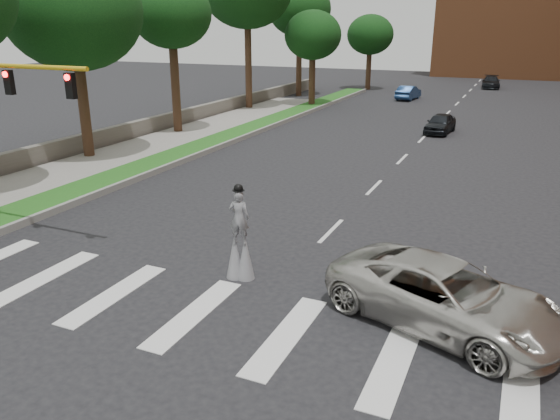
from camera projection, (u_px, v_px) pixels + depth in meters
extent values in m
plane|color=black|center=(218.00, 345.00, 12.59)|extent=(160.00, 160.00, 0.00)
cube|color=#1B5418|center=(220.00, 140.00, 34.27)|extent=(2.00, 60.00, 0.25)
cube|color=gray|center=(234.00, 141.00, 33.86)|extent=(0.20, 60.00, 0.28)
cube|color=gray|center=(64.00, 173.00, 26.79)|extent=(4.00, 60.00, 0.18)
cube|color=#5D5850|center=(165.00, 122.00, 37.97)|extent=(0.50, 56.00, 1.10)
cube|color=#9B5730|center=(540.00, 9.00, 74.81)|extent=(26.00, 14.00, 18.00)
cylinder|color=gold|center=(21.00, 66.00, 16.54)|extent=(5.20, 0.14, 0.14)
cube|color=black|center=(9.00, 82.00, 16.93)|extent=(0.28, 0.18, 0.75)
cylinder|color=#FF0C0C|center=(5.00, 74.00, 16.77)|extent=(0.18, 0.06, 0.18)
cube|color=black|center=(71.00, 86.00, 15.97)|extent=(0.28, 0.18, 0.75)
cylinder|color=#FF0C0C|center=(67.00, 77.00, 15.81)|extent=(0.18, 0.06, 0.18)
cylinder|color=#382316|center=(246.00, 261.00, 15.73)|extent=(0.07, 0.07, 1.05)
cylinder|color=#382316|center=(235.00, 260.00, 15.79)|extent=(0.07, 0.07, 1.05)
cone|color=slate|center=(245.00, 257.00, 15.68)|extent=(0.52, 0.52, 1.32)
cone|color=slate|center=(235.00, 256.00, 15.75)|extent=(0.52, 0.52, 1.32)
imported|color=slate|center=(239.00, 218.00, 15.33)|extent=(0.65, 0.49, 1.60)
sphere|color=black|center=(238.00, 188.00, 15.05)|extent=(0.26, 0.26, 0.26)
cylinder|color=black|center=(238.00, 190.00, 15.07)|extent=(0.34, 0.34, 0.02)
cube|color=yellow|center=(240.00, 201.00, 15.32)|extent=(0.22, 0.05, 0.10)
imported|color=#B8B6AE|center=(445.00, 295.00, 13.16)|extent=(6.39, 4.55, 1.62)
imported|color=black|center=(440.00, 123.00, 36.83)|extent=(1.87, 3.97, 1.31)
imported|color=navy|center=(408.00, 93.00, 53.19)|extent=(1.84, 4.21, 1.35)
imported|color=black|center=(491.00, 82.00, 62.72)|extent=(2.27, 4.81, 1.36)
cylinder|color=#382316|center=(84.00, 105.00, 29.08)|extent=(0.56, 0.56, 5.89)
ellipsoid|color=black|center=(73.00, 11.00, 27.56)|extent=(7.03, 7.03, 5.98)
cylinder|color=#382316|center=(175.00, 85.00, 35.86)|extent=(0.56, 0.56, 6.37)
ellipsoid|color=black|center=(171.00, 13.00, 34.41)|extent=(5.12, 5.12, 4.35)
cylinder|color=#382316|center=(248.00, 62.00, 46.02)|extent=(0.56, 0.56, 7.89)
cylinder|color=#382316|center=(299.00, 61.00, 55.24)|extent=(0.56, 0.56, 6.86)
ellipsoid|color=black|center=(299.00, 9.00, 53.63)|extent=(6.22, 6.22, 5.29)
cylinder|color=#382316|center=(312.00, 79.00, 48.13)|extent=(0.56, 0.56, 4.89)
ellipsoid|color=black|center=(313.00, 35.00, 46.94)|extent=(4.92, 4.92, 4.19)
cylinder|color=#382316|center=(369.00, 68.00, 60.99)|extent=(0.56, 0.56, 4.65)
ellipsoid|color=black|center=(370.00, 35.00, 59.83)|extent=(5.07, 5.07, 4.31)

